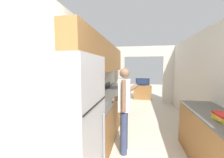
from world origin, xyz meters
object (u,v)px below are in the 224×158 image
(book_stack, at_px, (224,117))
(television, at_px, (143,82))
(range_oven, at_px, (115,100))
(person, at_px, (124,108))
(tv_cabinet, at_px, (142,92))
(refrigerator, at_px, (66,138))

(book_stack, bearing_deg, television, 101.12)
(range_oven, bearing_deg, person, -76.09)
(range_oven, distance_m, television, 2.46)
(television, bearing_deg, tv_cabinet, 90.00)
(refrigerator, xyz_separation_m, book_stack, (1.89, 0.76, 0.07))
(range_oven, xyz_separation_m, tv_cabinet, (0.98, 2.26, -0.11))
(person, distance_m, television, 4.37)
(person, bearing_deg, book_stack, -108.71)
(book_stack, xyz_separation_m, television, (-0.94, 4.80, -0.09))
(refrigerator, xyz_separation_m, range_oven, (-0.03, 3.34, -0.42))
(refrigerator, relative_size, person, 1.09)
(refrigerator, distance_m, television, 5.64)
(television, bearing_deg, person, -95.95)
(person, relative_size, television, 2.43)
(range_oven, xyz_separation_m, television, (0.98, 2.22, 0.40))
(range_oven, bearing_deg, refrigerator, -89.49)
(range_oven, relative_size, television, 1.58)
(refrigerator, bearing_deg, person, 67.85)
(refrigerator, bearing_deg, tv_cabinet, 80.39)
(person, height_order, television, person)
(tv_cabinet, bearing_deg, refrigerator, -99.61)
(book_stack, xyz_separation_m, tv_cabinet, (-0.94, 4.84, -0.60))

